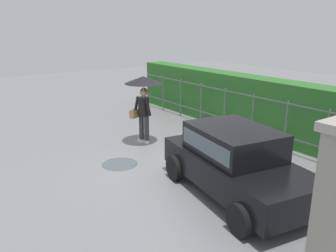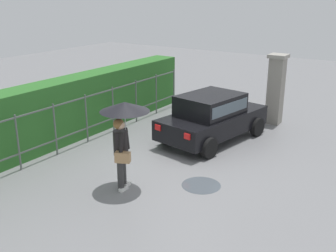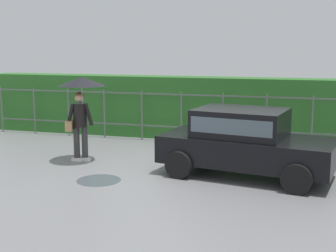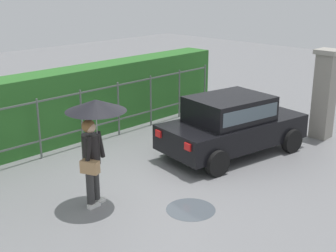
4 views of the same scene
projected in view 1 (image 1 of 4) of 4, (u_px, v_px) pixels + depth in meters
ground_plane at (169, 166)px, 8.88m from camera, size 40.00×40.00×0.00m
car at (235, 159)px, 7.21m from camera, size 3.94×2.36×1.48m
pedestrian at (143, 92)px, 10.21m from camera, size 1.13×1.13×2.10m
fence_section at (238, 111)px, 11.17m from camera, size 11.17×0.05×1.50m
hedge_row at (253, 105)px, 11.54m from camera, size 12.12×0.90×1.90m
puddle_near at (120, 164)px, 9.02m from camera, size 0.95×0.95×0.00m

